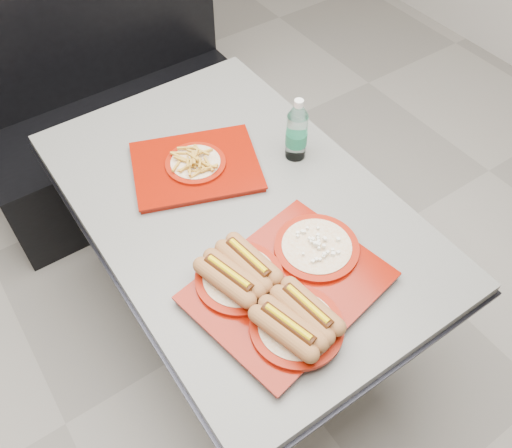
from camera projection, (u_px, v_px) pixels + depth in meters
ground at (242, 319)px, 2.34m from camera, size 6.00×6.00×0.00m
diner_table at (238, 234)px, 1.89m from camera, size 0.92×1.42×0.75m
booth_bench at (115, 112)px, 2.60m from camera, size 1.30×0.57×1.35m
tray_near at (282, 286)px, 1.50m from camera, size 0.58×0.49×0.11m
tray_far at (196, 164)px, 1.84m from camera, size 0.51×0.46×0.08m
water_bottle at (297, 133)px, 1.82m from camera, size 0.07×0.07×0.24m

